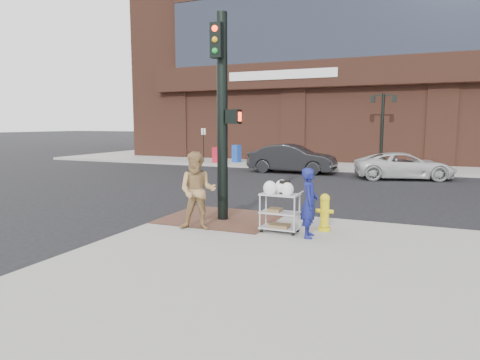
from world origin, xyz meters
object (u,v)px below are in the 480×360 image
at_px(traffic_signal_pole, 223,111).
at_px(sedan_dark, 292,159).
at_px(lamp_post, 382,122).
at_px(fire_hydrant, 325,212).
at_px(pedestrian_tan, 197,191).
at_px(minivan_white, 404,166).
at_px(utility_cart, 280,209).
at_px(woman_blue, 309,203).

relative_size(traffic_signal_pole, sedan_dark, 1.12).
distance_m(lamp_post, fire_hydrant, 15.48).
relative_size(pedestrian_tan, minivan_white, 0.40).
distance_m(sedan_dark, fire_hydrant, 12.71).
xyz_separation_m(pedestrian_tan, utility_cart, (1.78, 0.48, -0.36)).
xyz_separation_m(traffic_signal_pole, sedan_dark, (-1.63, 11.88, -2.09)).
bearing_deg(pedestrian_tan, lamp_post, 64.21).
xyz_separation_m(woman_blue, minivan_white, (1.44, 12.23, -0.28)).
distance_m(utility_cart, fire_hydrant, 1.04).
bearing_deg(utility_cart, sedan_dark, 104.81).
distance_m(sedan_dark, minivan_white, 5.47).
xyz_separation_m(utility_cart, fire_hydrant, (0.88, 0.54, -0.10)).
height_order(minivan_white, fire_hydrant, minivan_white).
distance_m(lamp_post, utility_cart, 16.02).
bearing_deg(minivan_white, fire_hydrant, 157.74).
xyz_separation_m(lamp_post, minivan_white, (1.34, -3.79, -2.01)).
height_order(woman_blue, pedestrian_tan, pedestrian_tan).
bearing_deg(pedestrian_tan, utility_cart, -1.89).
bearing_deg(utility_cart, traffic_signal_pole, 158.83).
bearing_deg(pedestrian_tan, sedan_dark, 79.88).
bearing_deg(woman_blue, sedan_dark, 8.68).
relative_size(sedan_dark, fire_hydrant, 5.33).
bearing_deg(fire_hydrant, woman_blue, -105.10).
xyz_separation_m(pedestrian_tan, fire_hydrant, (2.67, 1.01, -0.45)).
bearing_deg(sedan_dark, utility_cart, -165.40).
distance_m(traffic_signal_pole, minivan_white, 12.26).
relative_size(sedan_dark, utility_cart, 3.86).
bearing_deg(pedestrian_tan, fire_hydrant, 3.97).
height_order(pedestrian_tan, fire_hydrant, pedestrian_tan).
xyz_separation_m(sedan_dark, minivan_white, (5.45, -0.45, -0.13)).
distance_m(traffic_signal_pole, pedestrian_tan, 2.12).
bearing_deg(traffic_signal_pole, utility_cart, -21.17).
relative_size(minivan_white, fire_hydrant, 5.24).
xyz_separation_m(traffic_signal_pole, pedestrian_tan, (-0.10, -1.13, -1.80)).
relative_size(traffic_signal_pole, fire_hydrant, 5.95).
bearing_deg(woman_blue, fire_hydrant, -23.97).
height_order(woman_blue, utility_cart, woman_blue).
distance_m(woman_blue, pedestrian_tan, 2.51).
bearing_deg(woman_blue, minivan_white, -15.58).
xyz_separation_m(lamp_post, sedan_dark, (-4.11, -3.35, -1.88)).
height_order(lamp_post, woman_blue, lamp_post).
distance_m(sedan_dark, utility_cart, 12.96).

